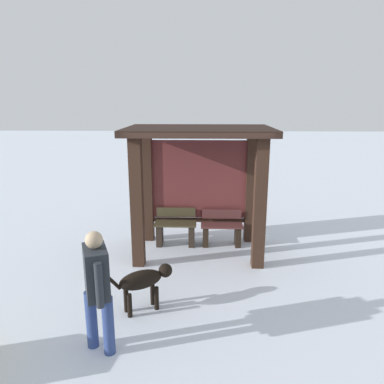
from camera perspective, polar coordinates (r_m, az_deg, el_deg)
ground_plane at (r=7.53m, az=1.00°, el=-9.36°), size 60.00×60.00×0.00m
bus_shelter at (r=7.14m, az=1.08°, el=4.48°), size 2.77×1.85×2.52m
bench_left_inside at (r=7.77m, az=-2.60°, el=-5.93°), size 0.88×0.41×0.78m
bench_center_inside at (r=7.76m, az=4.71°, el=-6.07°), size 0.88×0.38×0.75m
person_walking at (r=4.56m, az=-14.78°, el=-13.70°), size 0.42×0.64×1.56m
dog at (r=5.46m, az=-7.55°, el=-13.72°), size 0.87×0.57×0.65m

